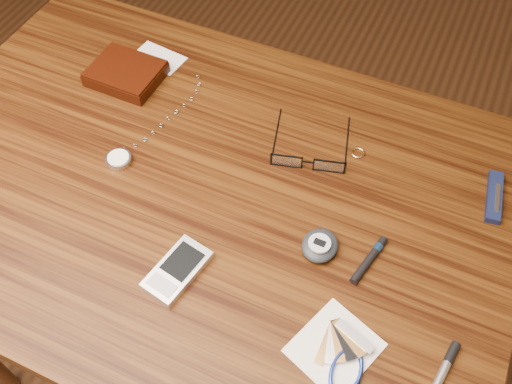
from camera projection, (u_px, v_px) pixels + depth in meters
ground at (221, 353)px, 1.51m from camera, size 3.80×3.80×0.00m
desk at (202, 219)px, 0.98m from camera, size 1.00×0.70×0.75m
wallet_and_card at (127, 73)px, 1.03m from camera, size 0.14×0.16×0.03m
eyeglasses at (308, 161)px, 0.91m from camera, size 0.15×0.15×0.03m
gold_ring at (358, 153)px, 0.94m from camera, size 0.03×0.03×0.00m
pocket_watch at (122, 157)px, 0.93m from camera, size 0.07×0.25×0.01m
pda_phone at (177, 270)px, 0.80m from camera, size 0.07×0.11×0.02m
pedometer at (320, 245)px, 0.82m from camera, size 0.05×0.06×0.02m
notepad_keys at (341, 358)px, 0.73m from camera, size 0.12×0.13×0.01m
pocket_knife at (494, 197)px, 0.88m from camera, size 0.03×0.10×0.01m
silver_pen at (438, 382)px, 0.71m from camera, size 0.03×0.14×0.01m
black_blue_pen at (370, 258)px, 0.81m from camera, size 0.03×0.09×0.01m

